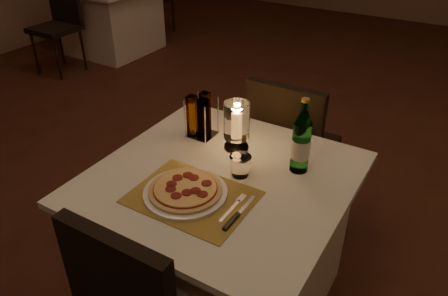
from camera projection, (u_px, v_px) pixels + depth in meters
The scene contains 14 objects.
floor at pixel (267, 219), 2.67m from camera, with size 8.00×10.00×0.02m, color #4A2318.
main_table at pixel (222, 242), 1.96m from camera, with size 1.00×1.00×0.74m.
chair_far at pixel (289, 139), 2.39m from camera, with size 0.42×0.42×0.90m.
placemat at pixel (192, 197), 1.64m from camera, with size 0.45×0.34×0.00m, color #A7853A.
plate at pixel (186, 193), 1.65m from camera, with size 0.32×0.32×0.01m, color white.
pizza at pixel (185, 189), 1.64m from camera, with size 0.28×0.28×0.02m.
fork at pixel (235, 206), 1.59m from camera, with size 0.02×0.18×0.00m.
knife at pixel (235, 218), 1.53m from camera, with size 0.02×0.22×0.01m.
tumbler at pixel (240, 166), 1.74m from camera, with size 0.09×0.09×0.09m, color white, non-canonical shape.
water_bottle at pixel (301, 143), 1.73m from camera, with size 0.08×0.08×0.32m.
hurricane_candle at pixel (237, 122), 1.88m from camera, with size 0.11×0.11×0.22m.
cruet_caddy at pixel (200, 118), 1.99m from camera, with size 0.12×0.12×0.21m.
neighbor_table_left at pixel (111, 19), 5.09m from camera, with size 1.00×1.00×0.74m.
neighbor_chair_la at pixel (60, 18), 4.48m from camera, with size 0.42×0.42×0.90m.
Camera 1 is at (0.83, -1.89, 1.76)m, focal length 35.00 mm.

